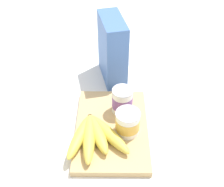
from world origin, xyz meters
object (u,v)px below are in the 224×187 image
Objects in this scene: cutting_board at (112,129)px; banana_bunch at (94,135)px; cereal_box at (112,50)px; yogurt_cup_back at (128,123)px; yogurt_cup_front at (122,101)px.

banana_bunch is (0.05, -0.05, 0.03)m from cutting_board.
cutting_board is 1.37× the size of cereal_box.
cutting_board is 0.08m from banana_bunch.
yogurt_cup_back is 0.40× the size of banana_bunch.
cereal_box is at bearing -170.64° from yogurt_cup_back.
banana_bunch reaches higher than cutting_board.
yogurt_cup_back is at bearing 107.87° from banana_bunch.
cereal_box reaches higher than yogurt_cup_back.
cereal_box is 0.22m from yogurt_cup_front.
yogurt_cup_back is (0.09, 0.01, -0.00)m from yogurt_cup_front.
yogurt_cup_back is (0.02, 0.05, 0.05)m from cutting_board.
yogurt_cup_back is at bearing 8.86° from yogurt_cup_front.
cutting_board is at bearing -112.25° from yogurt_cup_back.
yogurt_cup_front is (0.21, 0.04, -0.06)m from cereal_box.
cutting_board is 3.76× the size of yogurt_cup_front.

